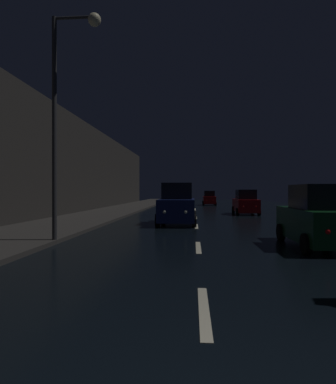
# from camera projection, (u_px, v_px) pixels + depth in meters

# --- Properties ---
(ground) EXTENTS (26.39, 84.00, 0.02)m
(ground) POSITION_uv_depth(u_px,v_px,m) (195.00, 214.00, 26.42)
(ground) COLOR black
(sidewalk_left) EXTENTS (4.40, 84.00, 0.15)m
(sidewalk_left) POSITION_uv_depth(u_px,v_px,m) (110.00, 212.00, 26.96)
(sidewalk_left) COLOR #33302D
(sidewalk_left) RESTS_ON ground
(building_facade_left) EXTENTS (0.80, 63.00, 7.63)m
(building_facade_left) POSITION_uv_depth(u_px,v_px,m) (62.00, 163.00, 23.66)
(building_facade_left) COLOR #2D2B28
(building_facade_left) RESTS_ON ground
(lane_centerline) EXTENTS (0.16, 30.21, 0.01)m
(lane_centerline) POSITION_uv_depth(u_px,v_px,m) (196.00, 221.00, 19.62)
(lane_centerline) COLOR beige
(lane_centerline) RESTS_ON ground
(streetlamp_overhead) EXTENTS (1.70, 0.44, 7.82)m
(streetlamp_overhead) POSITION_uv_depth(u_px,v_px,m) (67.00, 94.00, 11.14)
(streetlamp_overhead) COLOR #2D2D30
(streetlamp_overhead) RESTS_ON ground
(car_approaching_headlights) EXTENTS (2.06, 4.47, 2.25)m
(car_approaching_headlights) POSITION_uv_depth(u_px,v_px,m) (177.00, 205.00, 18.00)
(car_approaching_headlights) COLOR #141E51
(car_approaching_headlights) RESTS_ON ground
(car_parked_right_far) EXTENTS (1.76, 3.81, 1.92)m
(car_parked_right_far) POSITION_uv_depth(u_px,v_px,m) (246.00, 203.00, 25.44)
(car_parked_right_far) COLOR maroon
(car_parked_right_far) RESTS_ON ground
(car_parked_right_near) EXTENTS (1.86, 4.02, 2.02)m
(car_parked_right_near) POSITION_uv_depth(u_px,v_px,m) (318.00, 218.00, 10.64)
(car_parked_right_near) COLOR #0F3819
(car_parked_right_near) RESTS_ON ground
(car_distant_taillights) EXTENTS (1.69, 3.65, 1.84)m
(car_distant_taillights) POSITION_uv_depth(u_px,v_px,m) (209.00, 199.00, 41.91)
(car_distant_taillights) COLOR maroon
(car_distant_taillights) RESTS_ON ground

